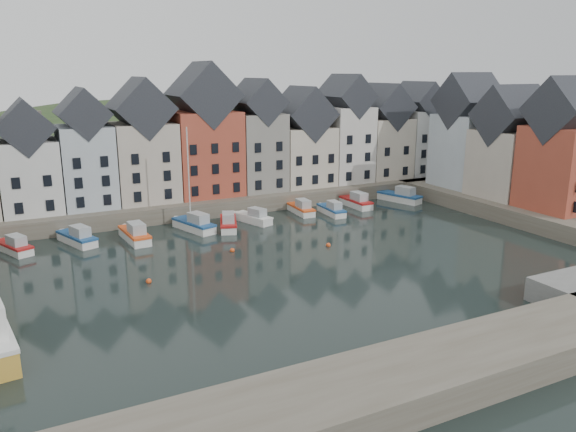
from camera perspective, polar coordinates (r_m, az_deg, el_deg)
ground at (r=54.31m, az=1.37°, el=-5.40°), size 260.00×260.00×0.00m
far_quay at (r=80.69m, az=-8.75°, el=1.82°), size 90.00×16.00×2.00m
right_quay at (r=79.72m, az=24.41°, el=0.52°), size 14.00×54.00×2.00m
near_wall at (r=32.17m, az=4.37°, el=-18.45°), size 50.00×6.00×2.00m
hillside at (r=110.03m, az=-12.66°, el=-5.21°), size 153.60×70.40×64.00m
far_terrace at (r=78.53m, az=-6.27°, el=7.39°), size 72.37×8.16×17.78m
right_terrace at (r=80.82m, az=21.76°, el=6.68°), size 8.30×24.25×16.36m
mooring_buoys at (r=57.22m, az=-4.71°, el=-4.23°), size 20.50×5.50×0.50m
boat_a at (r=65.52m, az=-26.06°, el=-2.81°), size 3.87×5.91×2.18m
boat_b at (r=65.94m, az=-20.59°, el=-2.09°), size 3.88×6.46×2.37m
boat_c at (r=65.08m, az=-15.28°, el=-1.84°), size 2.49×6.64×2.50m
boat_d at (r=67.78m, az=-9.45°, el=-0.81°), size 3.84×6.83×12.47m
boat_e at (r=68.05m, az=-6.08°, el=-0.73°), size 3.87×6.42×2.36m
boat_f at (r=70.54m, az=-3.50°, el=-0.17°), size 3.50×5.91×2.17m
boat_g at (r=74.98m, az=1.33°, el=0.76°), size 2.16×5.94×2.24m
boat_h at (r=74.66m, az=4.48°, el=0.62°), size 2.03×5.59×2.11m
boat_i at (r=79.26m, az=6.91°, el=1.45°), size 2.04×6.34×2.43m
boat_j at (r=83.44m, az=11.37°, el=1.95°), size 4.00×6.98×2.56m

